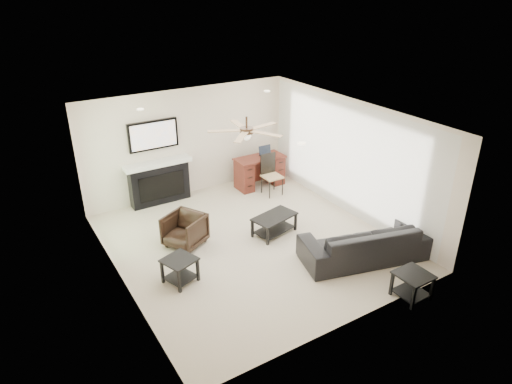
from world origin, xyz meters
TOP-DOWN VIEW (x-y plane):
  - room_shell at (0.19, 0.08)m, footprint 5.50×5.54m
  - sofa at (1.48, -1.57)m, footprint 2.47×1.47m
  - armchair at (-1.12, 0.58)m, footprint 0.94×0.93m
  - coffee_table at (0.58, 0.03)m, footprint 0.99×0.69m
  - end_table_near at (1.33, -2.82)m, footprint 0.52×0.52m
  - end_table_left at (-1.67, -0.47)m, footprint 0.64×0.64m
  - fireplace_unit at (-0.84, 2.58)m, footprint 1.52×0.34m
  - desk at (1.57, 2.15)m, footprint 1.22×0.56m
  - desk_chair at (1.57, 1.60)m, footprint 0.43×0.45m
  - laptop at (1.77, 2.13)m, footprint 0.33×0.24m

SIDE VIEW (x-z plane):
  - coffee_table at x=0.58m, z-range 0.00..0.40m
  - end_table_near at x=1.33m, z-range 0.00..0.45m
  - end_table_left at x=-1.67m, z-range 0.00..0.45m
  - armchair at x=-1.12m, z-range 0.00..0.64m
  - sofa at x=1.48m, z-range 0.00..0.68m
  - desk at x=1.57m, z-range 0.00..0.76m
  - desk_chair at x=1.57m, z-range 0.00..0.97m
  - laptop at x=1.77m, z-range 0.76..0.99m
  - fireplace_unit at x=-0.84m, z-range 0.00..1.91m
  - room_shell at x=0.19m, z-range 0.42..2.94m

